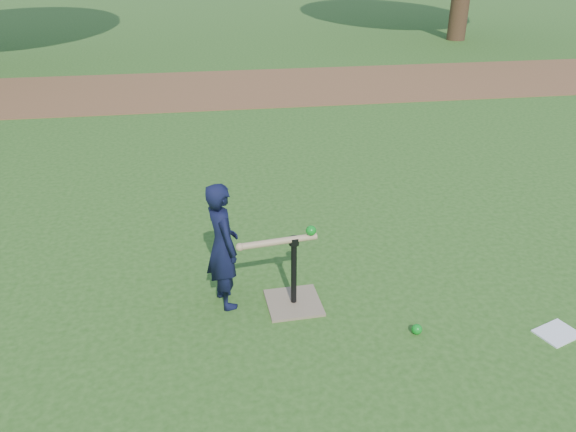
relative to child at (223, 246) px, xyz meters
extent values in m
plane|color=#285116|center=(0.55, -0.49, -0.53)|extent=(80.00, 80.00, 0.00)
cube|color=brown|center=(0.55, 7.01, -0.52)|extent=(24.00, 3.00, 0.01)
imported|color=black|center=(0.00, 0.00, 0.00)|extent=(0.36, 0.44, 1.05)
sphere|color=#0C881A|center=(1.39, -0.63, -0.49)|extent=(0.08, 0.08, 0.08)
cube|color=white|center=(2.44, -0.79, -0.52)|extent=(0.36, 0.32, 0.01)
cube|color=#897357|center=(0.54, -0.11, -0.52)|extent=(0.45, 0.45, 0.02)
cylinder|color=black|center=(0.54, -0.11, -0.23)|extent=(0.05, 0.05, 0.55)
cylinder|color=black|center=(0.54, -0.11, 0.06)|extent=(0.08, 0.08, 0.06)
cylinder|color=tan|center=(0.42, -0.13, 0.08)|extent=(0.60, 0.13, 0.05)
sphere|color=tan|center=(0.12, -0.17, 0.08)|extent=(0.06, 0.06, 0.06)
sphere|color=#0C881A|center=(0.67, -0.11, 0.14)|extent=(0.08, 0.08, 0.08)
camera|label=1|loc=(-0.08, -3.80, 2.17)|focal=35.00mm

